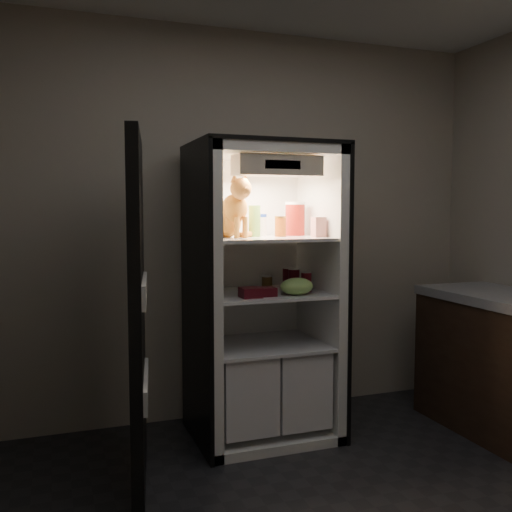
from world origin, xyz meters
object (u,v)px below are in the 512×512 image
Objects in this scene: soda_can_a at (288,278)px; soda_can_b at (294,279)px; pepper_jar at (295,219)px; soda_can_c at (306,282)px; condiment_jar at (267,282)px; parmesan_shaker at (255,221)px; grape_bag at (297,286)px; berry_box_right at (266,292)px; mayo_tub at (259,225)px; refrigerator at (261,313)px; cream_carton at (319,227)px; tabby_cat at (230,214)px; salsa_jar at (280,226)px; berry_box_left at (250,292)px.

soda_can_b is (0.01, -0.08, 0.00)m from soda_can_a.
soda_can_c is (0.00, -0.18, -0.40)m from pepper_jar.
soda_can_c is 1.30× the size of condiment_jar.
parmesan_shaker is 0.94× the size of grape_bag.
condiment_jar is 0.90× the size of berry_box_right.
pepper_jar reaches higher than mayo_tub.
cream_carton is at bearing -31.82° from refrigerator.
soda_can_b is at bearing 114.32° from soda_can_c.
soda_can_a is 0.16m from condiment_jar.
tabby_cat reaches higher than pepper_jar.
salsa_jar is 0.62× the size of grape_bag.
refrigerator reaches higher than salsa_jar.
condiment_jar is at bearing 68.04° from berry_box_right.
tabby_cat reaches higher than grape_bag.
cream_carton is 0.43m from soda_can_a.
grape_bag is at bearing -5.99° from berry_box_right.
condiment_jar is (-0.16, 0.06, -0.02)m from soda_can_b.
soda_can_c is 0.26m from condiment_jar.
soda_can_b is at bearing 28.84° from berry_box_left.
parmesan_shaker is at bearing 65.04° from berry_box_left.
mayo_tub is 0.68× the size of grape_bag.
berry_box_left is at bearing -117.57° from mayo_tub.
berry_box_left is at bearing -144.98° from pepper_jar.
berry_box_left reaches higher than berry_box_right.
soda_can_b is 0.66× the size of grape_bag.
refrigerator is at bearing 168.98° from soda_can_b.
soda_can_b is 1.10× the size of soda_can_c.
berry_box_right is at bearing 174.01° from grape_bag.
soda_can_a is at bearing 106.46° from soda_can_c.
mayo_tub is at bearing 118.99° from salsa_jar.
parmesan_shaker is 0.51m from soda_can_c.
tabby_cat reaches higher than parmesan_shaker.
refrigerator is 0.30m from soda_can_a.
salsa_jar reaches higher than grape_bag.
soda_can_a is 0.18m from soda_can_c.
soda_can_a is at bearing 45.56° from berry_box_right.
soda_can_c is at bearing 14.42° from berry_box_left.
tabby_cat is at bearing 164.53° from cream_carton.
berry_box_left is (-0.27, -0.18, -0.39)m from salsa_jar.
mayo_tub reaches higher than soda_can_c.
salsa_jar is at bearing -144.53° from pepper_jar.
pepper_jar is (0.26, 0.04, 0.61)m from refrigerator.
refrigerator is 15.04× the size of cream_carton.
mayo_tub is at bearing 56.91° from parmesan_shaker.
refrigerator is 0.58m from salsa_jar.
soda_can_a is 1.00× the size of soda_can_b.
soda_can_a is 0.29m from grape_bag.
soda_can_b reaches higher than condiment_jar.
berry_box_left is (-0.47, -0.05, -0.38)m from cream_carton.
parmesan_shaker is 1.58× the size of soda_can_c.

